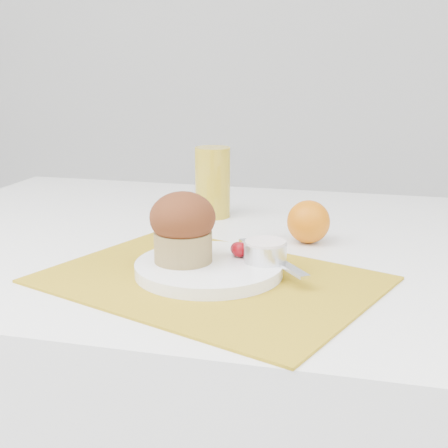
% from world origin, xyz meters
% --- Properties ---
extents(table, '(1.20, 0.80, 0.75)m').
position_xyz_m(table, '(0.00, 0.05, 0.38)').
color(table, white).
rests_on(table, ground).
extents(placemat, '(0.48, 0.42, 0.00)m').
position_xyz_m(placemat, '(0.00, -0.14, 0.75)').
color(placemat, '#AC8818').
rests_on(placemat, table).
extents(plate, '(0.20, 0.20, 0.02)m').
position_xyz_m(plate, '(-0.01, -0.12, 0.76)').
color(plate, white).
rests_on(plate, placemat).
extents(ramekin, '(0.07, 0.07, 0.02)m').
position_xyz_m(ramekin, '(0.06, -0.10, 0.78)').
color(ramekin, silver).
rests_on(ramekin, plate).
extents(cream, '(0.06, 0.06, 0.01)m').
position_xyz_m(cream, '(0.06, -0.10, 0.79)').
color(cream, white).
rests_on(cream, ramekin).
extents(raspberry_near, '(0.02, 0.02, 0.02)m').
position_xyz_m(raspberry_near, '(0.02, -0.09, 0.78)').
color(raspberry_near, '#530209').
rests_on(raspberry_near, plate).
extents(raspberry_far, '(0.02, 0.02, 0.02)m').
position_xyz_m(raspberry_far, '(0.03, -0.09, 0.78)').
color(raspberry_far, '#5F0208').
rests_on(raspberry_far, plate).
extents(butter_knife, '(0.12, 0.15, 0.00)m').
position_xyz_m(butter_knife, '(0.07, -0.09, 0.77)').
color(butter_knife, silver).
rests_on(butter_knife, plate).
extents(orange, '(0.07, 0.07, 0.07)m').
position_xyz_m(orange, '(0.10, 0.06, 0.78)').
color(orange, orange).
rests_on(orange, table).
extents(juice_glass, '(0.08, 0.08, 0.13)m').
position_xyz_m(juice_glass, '(-0.08, 0.18, 0.81)').
color(juice_glass, gold).
rests_on(juice_glass, table).
extents(muffin, '(0.09, 0.09, 0.09)m').
position_xyz_m(muffin, '(-0.04, -0.13, 0.82)').
color(muffin, '#99804A').
rests_on(muffin, plate).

